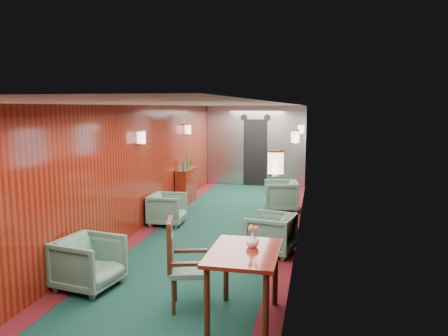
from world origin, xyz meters
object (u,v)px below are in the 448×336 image
object	(u,v)px
dining_table	(244,262)
armchair_right_far	(281,196)
side_chair	(181,260)
credenza	(186,185)
armchair_left_near	(89,263)
armchair_left_far	(167,209)
armchair_right_near	(271,234)

from	to	relation	value
dining_table	armchair_right_far	bearing A→B (deg)	90.72
dining_table	side_chair	world-z (taller)	side_chair
side_chair	credenza	xyz separation A→B (m)	(-1.63, 5.54, -0.14)
armchair_left_near	armchair_right_far	distance (m)	5.31
credenza	armchair_left_far	size ratio (longest dim) A/B	1.62
armchair_left_far	armchair_left_near	bearing A→B (deg)	177.60
dining_table	credenza	distance (m)	6.20
side_chair	armchair_right_far	xyz separation A→B (m)	(0.74, 5.17, -0.23)
dining_table	armchair_left_far	size ratio (longest dim) A/B	1.55
credenza	armchair_left_near	size ratio (longest dim) A/B	1.50
dining_table	armchair_right_far	size ratio (longest dim) A/B	1.42
side_chair	dining_table	bearing A→B (deg)	-27.65
armchair_right_near	armchair_right_far	world-z (taller)	armchair_right_far
dining_table	armchair_left_far	world-z (taller)	dining_table
armchair_right_near	armchair_right_far	size ratio (longest dim) A/B	0.95
armchair_left_far	armchair_right_near	size ratio (longest dim) A/B	0.96
dining_table	armchair_right_far	distance (m)	5.34
armchair_left_near	armchair_right_far	bearing A→B (deg)	-13.46
armchair_left_near	armchair_right_near	bearing A→B (deg)	-39.77
dining_table	armchair_left_near	xyz separation A→B (m)	(-2.13, 0.45, -0.34)
armchair_left_far	side_chair	bearing A→B (deg)	-161.30
armchair_left_near	armchair_right_far	size ratio (longest dim) A/B	0.99
armchair_left_far	armchair_right_far	distance (m)	2.72
side_chair	armchair_right_far	distance (m)	5.23
side_chair	credenza	world-z (taller)	credenza
credenza	armchair_right_near	xyz separation A→B (m)	(2.46, -3.39, -0.11)
armchair_right_near	armchair_left_near	bearing A→B (deg)	-37.83
credenza	armchair_left_far	distance (m)	2.08
armchair_left_near	armchair_left_far	bearing A→B (deg)	10.62
armchair_right_far	side_chair	bearing A→B (deg)	-16.60
side_chair	armchair_left_near	size ratio (longest dim) A/B	1.43
credenza	armchair_right_near	size ratio (longest dim) A/B	1.56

